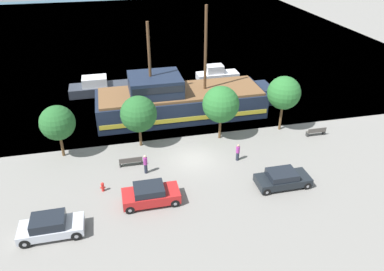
{
  "coord_description": "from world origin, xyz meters",
  "views": [
    {
      "loc": [
        -6.21,
        -26.5,
        17.8
      ],
      "look_at": [
        0.33,
        2.0,
        1.2
      ],
      "focal_mm": 35.0,
      "sensor_mm": 36.0,
      "label": 1
    }
  ],
  "objects_px": {
    "pirate_ship": "(179,100)",
    "parked_car_curb_rear": "(282,179)",
    "parked_car_curb_front": "(50,226)",
    "parked_car_curb_mid": "(150,194)",
    "moored_boat_outer": "(217,74)",
    "fire_hydrant": "(103,186)",
    "bench_promenade_west": "(316,131)",
    "pedestrian_walking_near": "(238,152)",
    "moored_boat_dockside": "(99,87)",
    "bench_promenade_east": "(131,161)",
    "pedestrian_walking_far": "(146,164)"
  },
  "relations": [
    {
      "from": "pirate_ship",
      "to": "parked_car_curb_rear",
      "type": "distance_m",
      "value": 15.0
    },
    {
      "from": "parked_car_curb_front",
      "to": "parked_car_curb_mid",
      "type": "relative_size",
      "value": 0.99
    },
    {
      "from": "moored_boat_outer",
      "to": "fire_hydrant",
      "type": "distance_m",
      "value": 25.56
    },
    {
      "from": "bench_promenade_west",
      "to": "pedestrian_walking_near",
      "type": "distance_m",
      "value": 9.09
    },
    {
      "from": "moored_boat_dockside",
      "to": "bench_promenade_east",
      "type": "relative_size",
      "value": 3.67
    },
    {
      "from": "pirate_ship",
      "to": "parked_car_curb_front",
      "type": "xyz_separation_m",
      "value": [
        -11.55,
        -15.5,
        -0.98
      ]
    },
    {
      "from": "bench_promenade_east",
      "to": "pedestrian_walking_near",
      "type": "bearing_deg",
      "value": -7.38
    },
    {
      "from": "moored_boat_dockside",
      "to": "bench_promenade_west",
      "type": "bearing_deg",
      "value": -36.99
    },
    {
      "from": "parked_car_curb_front",
      "to": "moored_boat_outer",
      "type": "bearing_deg",
      "value": 53.28
    },
    {
      "from": "pirate_ship",
      "to": "bench_promenade_east",
      "type": "distance_m",
      "value": 10.42
    },
    {
      "from": "parked_car_curb_mid",
      "to": "parked_car_curb_rear",
      "type": "distance_m",
      "value": 10.21
    },
    {
      "from": "parked_car_curb_mid",
      "to": "bench_promenade_west",
      "type": "height_order",
      "value": "parked_car_curb_mid"
    },
    {
      "from": "bench_promenade_west",
      "to": "pedestrian_walking_near",
      "type": "height_order",
      "value": "pedestrian_walking_near"
    },
    {
      "from": "fire_hydrant",
      "to": "pedestrian_walking_near",
      "type": "bearing_deg",
      "value": 8.91
    },
    {
      "from": "pirate_ship",
      "to": "moored_boat_outer",
      "type": "xyz_separation_m",
      "value": [
        6.84,
        9.15,
        -0.98
      ]
    },
    {
      "from": "moored_boat_dockside",
      "to": "parked_car_curb_rear",
      "type": "relative_size",
      "value": 1.71
    },
    {
      "from": "parked_car_curb_mid",
      "to": "moored_boat_dockside",
      "type": "bearing_deg",
      "value": 98.92
    },
    {
      "from": "parked_car_curb_front",
      "to": "bench_promenade_west",
      "type": "bearing_deg",
      "value": 19.11
    },
    {
      "from": "moored_boat_dockside",
      "to": "parked_car_curb_mid",
      "type": "bearing_deg",
      "value": -81.08
    },
    {
      "from": "pirate_ship",
      "to": "bench_promenade_west",
      "type": "distance_m",
      "value": 14.11
    },
    {
      "from": "pirate_ship",
      "to": "pedestrian_walking_far",
      "type": "distance_m",
      "value": 10.97
    },
    {
      "from": "moored_boat_dockside",
      "to": "pedestrian_walking_far",
      "type": "height_order",
      "value": "moored_boat_dockside"
    },
    {
      "from": "bench_promenade_east",
      "to": "parked_car_curb_front",
      "type": "bearing_deg",
      "value": -129.63
    },
    {
      "from": "parked_car_curb_front",
      "to": "pedestrian_walking_far",
      "type": "xyz_separation_m",
      "value": [
        6.84,
        5.63,
        0.14
      ]
    },
    {
      "from": "pedestrian_walking_far",
      "to": "pirate_ship",
      "type": "bearing_deg",
      "value": 64.54
    },
    {
      "from": "moored_boat_dockside",
      "to": "pedestrian_walking_near",
      "type": "bearing_deg",
      "value": -57.03
    },
    {
      "from": "bench_promenade_west",
      "to": "moored_boat_outer",
      "type": "bearing_deg",
      "value": 107.28
    },
    {
      "from": "pirate_ship",
      "to": "bench_promenade_west",
      "type": "bearing_deg",
      "value": -31.56
    },
    {
      "from": "pirate_ship",
      "to": "fire_hydrant",
      "type": "xyz_separation_m",
      "value": [
        -8.18,
        -11.52,
        -1.29
      ]
    },
    {
      "from": "parked_car_curb_front",
      "to": "parked_car_curb_mid",
      "type": "distance_m",
      "value": 6.98
    },
    {
      "from": "pirate_ship",
      "to": "moored_boat_outer",
      "type": "height_order",
      "value": "pirate_ship"
    },
    {
      "from": "bench_promenade_west",
      "to": "moored_boat_dockside",
      "type": "bearing_deg",
      "value": 143.01
    },
    {
      "from": "parked_car_curb_front",
      "to": "pedestrian_walking_near",
      "type": "xyz_separation_m",
      "value": [
        14.76,
        5.76,
        0.05
      ]
    },
    {
      "from": "bench_promenade_west",
      "to": "pedestrian_walking_near",
      "type": "relative_size",
      "value": 1.21
    },
    {
      "from": "parked_car_curb_mid",
      "to": "parked_car_curb_rear",
      "type": "height_order",
      "value": "parked_car_curb_mid"
    },
    {
      "from": "bench_promenade_east",
      "to": "pedestrian_walking_far",
      "type": "distance_m",
      "value": 1.76
    },
    {
      "from": "pedestrian_walking_near",
      "to": "pedestrian_walking_far",
      "type": "distance_m",
      "value": 7.92
    },
    {
      "from": "moored_boat_outer",
      "to": "parked_car_curb_rear",
      "type": "distance_m",
      "value": 23.14
    },
    {
      "from": "bench_promenade_east",
      "to": "bench_promenade_west",
      "type": "xyz_separation_m",
      "value": [
        17.78,
        1.21,
        -0.0
      ]
    },
    {
      "from": "parked_car_curb_rear",
      "to": "bench_promenade_west",
      "type": "relative_size",
      "value": 2.22
    },
    {
      "from": "moored_boat_dockside",
      "to": "pedestrian_walking_near",
      "type": "distance_m",
      "value": 20.94
    },
    {
      "from": "bench_promenade_west",
      "to": "bench_promenade_east",
      "type": "bearing_deg",
      "value": -176.09
    },
    {
      "from": "parked_car_curb_rear",
      "to": "bench_promenade_west",
      "type": "bearing_deg",
      "value": 45.12
    },
    {
      "from": "bench_promenade_east",
      "to": "bench_promenade_west",
      "type": "bearing_deg",
      "value": 3.91
    },
    {
      "from": "parked_car_curb_rear",
      "to": "pedestrian_walking_near",
      "type": "bearing_deg",
      "value": 117.46
    },
    {
      "from": "moored_boat_dockside",
      "to": "parked_car_curb_rear",
      "type": "xyz_separation_m",
      "value": [
        13.59,
        -21.78,
        -0.13
      ]
    },
    {
      "from": "parked_car_curb_mid",
      "to": "pedestrian_walking_near",
      "type": "relative_size",
      "value": 2.66
    },
    {
      "from": "bench_promenade_east",
      "to": "bench_promenade_west",
      "type": "distance_m",
      "value": 17.82
    },
    {
      "from": "moored_boat_outer",
      "to": "bench_promenade_east",
      "type": "relative_size",
      "value": 2.78
    },
    {
      "from": "bench_promenade_east",
      "to": "pedestrian_walking_near",
      "type": "xyz_separation_m",
      "value": [
        9.02,
        -1.17,
        0.33
      ]
    }
  ]
}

